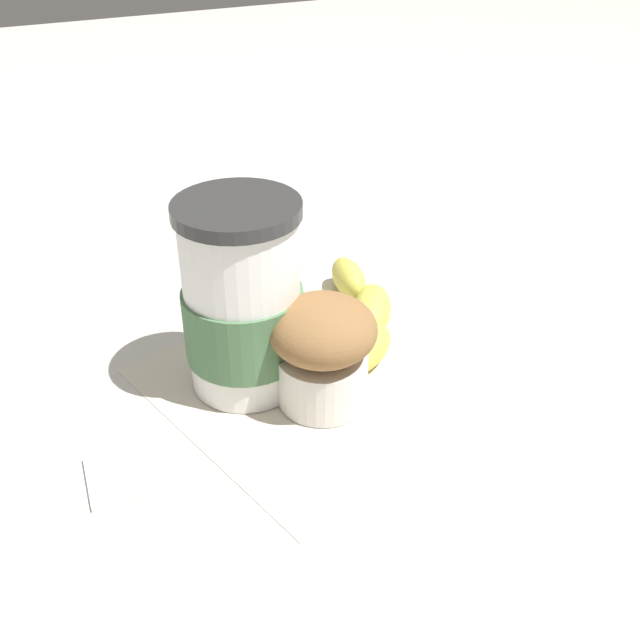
{
  "coord_description": "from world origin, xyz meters",
  "views": [
    {
      "loc": [
        -0.2,
        -0.43,
        0.36
      ],
      "look_at": [
        0.0,
        0.0,
        0.06
      ],
      "focal_mm": 42.0,
      "sensor_mm": 36.0,
      "label": 1
    }
  ],
  "objects_px": {
    "banana": "(364,310)",
    "coffee_cup": "(243,304)",
    "sugar_packet": "(111,476)",
    "muffin": "(323,349)"
  },
  "relations": [
    {
      "from": "banana",
      "to": "coffee_cup",
      "type": "bearing_deg",
      "value": -166.6
    },
    {
      "from": "sugar_packet",
      "to": "banana",
      "type": "bearing_deg",
      "value": 20.92
    },
    {
      "from": "coffee_cup",
      "to": "sugar_packet",
      "type": "relative_size",
      "value": 3.04
    },
    {
      "from": "muffin",
      "to": "banana",
      "type": "distance_m",
      "value": 0.11
    },
    {
      "from": "muffin",
      "to": "banana",
      "type": "height_order",
      "value": "muffin"
    },
    {
      "from": "coffee_cup",
      "to": "sugar_packet",
      "type": "bearing_deg",
      "value": -152.36
    },
    {
      "from": "banana",
      "to": "sugar_packet",
      "type": "relative_size",
      "value": 3.28
    },
    {
      "from": "muffin",
      "to": "sugar_packet",
      "type": "distance_m",
      "value": 0.17
    },
    {
      "from": "banana",
      "to": "sugar_packet",
      "type": "height_order",
      "value": "banana"
    },
    {
      "from": "coffee_cup",
      "to": "banana",
      "type": "distance_m",
      "value": 0.13
    }
  ]
}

